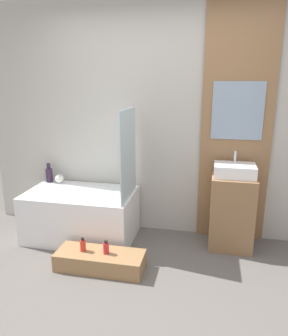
{
  "coord_description": "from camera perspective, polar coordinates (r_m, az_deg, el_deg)",
  "views": [
    {
      "loc": [
        0.56,
        -2.05,
        1.77
      ],
      "look_at": [
        -0.02,
        0.7,
        1.0
      ],
      "focal_mm": 35.0,
      "sensor_mm": 36.0,
      "label": 1
    }
  ],
  "objects": [
    {
      "name": "ground_plane",
      "position": [
        2.76,
        -2.83,
        -24.43
      ],
      "size": [
        12.0,
        12.0,
        0.0
      ],
      "primitive_type": "plane",
      "color": "#605B56"
    },
    {
      "name": "wall_tiled_back",
      "position": [
        3.7,
        3.15,
        8.1
      ],
      "size": [
        4.2,
        0.06,
        2.6
      ],
      "primitive_type": "cube",
      "color": "#B7B2A8",
      "rests_on": "ground_plane"
    },
    {
      "name": "wall_wood_accent",
      "position": [
        3.61,
        15.83,
        7.51
      ],
      "size": [
        0.73,
        0.04,
        2.6
      ],
      "color": "#8E6642",
      "rests_on": "ground_plane"
    },
    {
      "name": "bathtub",
      "position": [
        3.81,
        -10.84,
        -7.95
      ],
      "size": [
        1.2,
        0.72,
        0.55
      ],
      "color": "white",
      "rests_on": "ground_plane"
    },
    {
      "name": "glass_shower_screen",
      "position": [
        3.37,
        -2.77,
        2.39
      ],
      "size": [
        0.01,
        0.6,
        0.93
      ],
      "primitive_type": "cube",
      "color": "silver",
      "rests_on": "bathtub"
    },
    {
      "name": "wooden_step_bench",
      "position": [
        3.28,
        -7.64,
        -15.68
      ],
      "size": [
        0.84,
        0.32,
        0.17
      ],
      "primitive_type": "cube",
      "color": "#997047",
      "rests_on": "ground_plane"
    },
    {
      "name": "vanity_cabinet",
      "position": [
        3.63,
        14.99,
        -7.39
      ],
      "size": [
        0.45,
        0.41,
        0.79
      ],
      "primitive_type": "cube",
      "color": "#8E6642",
      "rests_on": "ground_plane"
    },
    {
      "name": "sink",
      "position": [
        3.48,
        15.51,
        -0.4
      ],
      "size": [
        0.42,
        0.3,
        0.25
      ],
      "color": "white",
      "rests_on": "vanity_cabinet"
    },
    {
      "name": "vase_tall_dark",
      "position": [
        4.14,
        -16.19,
        -1.07
      ],
      "size": [
        0.08,
        0.08,
        0.23
      ],
      "color": "#2D1E33",
      "rests_on": "bathtub"
    },
    {
      "name": "vase_round_light",
      "position": [
        4.07,
        -14.52,
        -1.8
      ],
      "size": [
        0.11,
        0.11,
        0.11
      ],
      "primitive_type": "sphere",
      "color": "silver",
      "rests_on": "bathtub"
    },
    {
      "name": "bottle_soap_primary",
      "position": [
        3.26,
        -10.6,
        -13.04
      ],
      "size": [
        0.06,
        0.06,
        0.14
      ],
      "color": "red",
      "rests_on": "wooden_step_bench"
    },
    {
      "name": "bottle_soap_secondary",
      "position": [
        3.19,
        -6.63,
        -13.62
      ],
      "size": [
        0.05,
        0.05,
        0.13
      ],
      "color": "red",
      "rests_on": "wooden_step_bench"
    }
  ]
}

